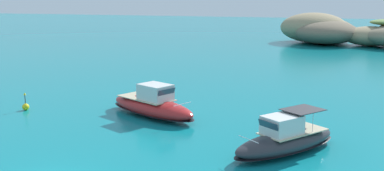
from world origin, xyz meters
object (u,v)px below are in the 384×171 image
(islet_large, at_px, (320,30))
(channel_buoy, at_px, (26,106))
(motorboat_red, at_px, (152,105))
(motorboat_charcoal, at_px, (286,140))

(islet_large, bearing_deg, channel_buoy, -104.50)
(motorboat_red, relative_size, channel_buoy, 6.13)
(islet_large, distance_m, channel_buoy, 69.28)
(motorboat_red, distance_m, motorboat_charcoal, 11.81)
(motorboat_red, height_order, channel_buoy, motorboat_red)
(islet_large, height_order, channel_buoy, islet_large)
(motorboat_red, xyz_separation_m, motorboat_charcoal, (10.96, -4.42, -0.08))
(motorboat_charcoal, bearing_deg, channel_buoy, 173.89)
(islet_large, relative_size, motorboat_red, 2.42)
(motorboat_charcoal, relative_size, channel_buoy, 5.25)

